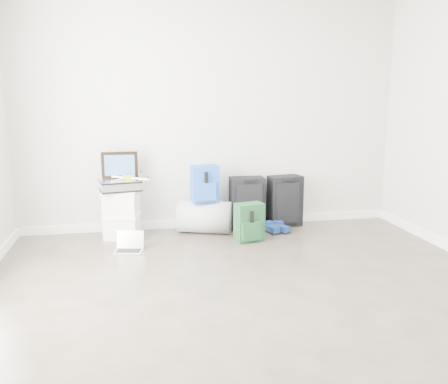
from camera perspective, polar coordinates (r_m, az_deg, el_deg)
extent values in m
plane|color=#373228|center=(3.55, 5.32, -14.91)|extent=(5.00, 5.00, 0.00)
cube|color=beige|center=(5.62, -1.51, 9.29)|extent=(4.50, 0.02, 2.70)
cube|color=white|center=(5.81, -1.42, -3.63)|extent=(4.50, 0.02, 0.10)
cube|color=white|center=(5.45, -12.14, -4.21)|extent=(0.42, 0.36, 0.23)
cube|color=white|center=(5.42, -12.21, -2.83)|extent=(0.44, 0.38, 0.04)
cube|color=white|center=(5.39, -12.27, -1.44)|extent=(0.42, 0.36, 0.23)
cube|color=white|center=(5.36, -12.33, -0.04)|extent=(0.44, 0.38, 0.04)
cube|color=#B2B2B7|center=(5.34, -12.37, 0.80)|extent=(0.47, 0.38, 0.12)
cube|color=black|center=(5.41, -12.44, 3.19)|extent=(0.40, 0.03, 0.30)
cube|color=#234E8F|center=(5.39, -12.44, 3.16)|extent=(0.33, 0.01, 0.23)
cube|color=gold|center=(5.31, -11.55, 1.70)|extent=(0.12, 0.12, 0.05)
cube|color=white|center=(5.42, -10.70, 1.94)|extent=(0.17, 0.24, 0.02)
cube|color=white|center=(5.39, -12.76, 1.80)|extent=(0.24, 0.17, 0.02)
cube|color=white|center=(5.19, -12.43, 1.45)|extent=(0.17, 0.24, 0.02)
cube|color=white|center=(5.23, -10.30, 1.60)|extent=(0.24, 0.17, 0.02)
cylinder|color=gray|center=(5.52, -2.33, -3.02)|extent=(0.69, 0.55, 0.37)
cube|color=blue|center=(5.41, -2.33, 1.01)|extent=(0.32, 0.21, 0.42)
cube|color=blue|center=(5.32, -2.17, 0.05)|extent=(0.23, 0.09, 0.20)
cube|color=black|center=(5.66, 2.75, -1.33)|extent=(0.41, 0.25, 0.62)
cube|color=black|center=(5.54, 3.07, -1.63)|extent=(0.30, 0.04, 0.50)
cube|color=black|center=(5.48, 3.09, 1.35)|extent=(0.12, 0.03, 0.03)
cube|color=#133521|center=(5.21, 3.04, -3.64)|extent=(0.33, 0.24, 0.42)
cube|color=#133521|center=(5.13, 3.30, -4.70)|extent=(0.23, 0.10, 0.20)
cube|color=black|center=(5.82, 7.32, -1.08)|extent=(0.42, 0.28, 0.62)
cube|color=black|center=(5.70, 7.72, -1.36)|extent=(0.30, 0.08, 0.49)
cube|color=black|center=(5.65, 7.78, 1.49)|extent=(0.14, 0.05, 0.03)
cube|color=black|center=(5.58, 5.66, -4.75)|extent=(0.18, 0.27, 0.02)
cube|color=navy|center=(5.57, 5.67, -4.33)|extent=(0.17, 0.26, 0.06)
cube|color=black|center=(5.61, 6.76, -4.68)|extent=(0.21, 0.27, 0.02)
cube|color=navy|center=(5.60, 6.78, -4.27)|extent=(0.20, 0.26, 0.06)
cylinder|color=#C1B088|center=(5.91, 8.69, -1.38)|extent=(0.17, 0.17, 0.52)
cube|color=silver|center=(4.98, -11.41, -7.03)|extent=(0.31, 0.25, 0.01)
cube|color=black|center=(4.98, -11.41, -6.94)|extent=(0.26, 0.18, 0.00)
cube|color=black|center=(5.04, -11.21, -5.61)|extent=(0.27, 0.07, 0.19)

